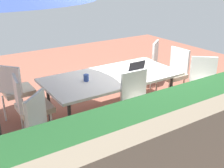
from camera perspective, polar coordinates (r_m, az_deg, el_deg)
The scene contains 12 objects.
ground_plane at distance 4.82m, azimuth 0.00°, elevation -6.64°, with size 10.00×10.00×0.02m, color #935442.
hedge_row at distance 3.23m, azimuth 21.11°, elevation -11.77°, with size 6.30×0.99×1.15m, color #1E4C23.
dining_table at distance 4.53m, azimuth 0.00°, elevation 1.21°, with size 2.22×1.10×0.74m.
chair_southeast at distance 4.75m, azimuth -19.18°, elevation -0.90°, with size 0.59×0.58×0.98m.
chair_east at distance 4.11m, azimuth -16.50°, elevation -4.09°, with size 0.49×0.48×0.98m.
chair_northwest at distance 4.94m, azimuth 18.29°, elevation 0.11°, with size 0.58×0.58×0.98m.
chair_southwest at distance 5.98m, azimuth 7.38°, elevation 4.72°, with size 0.58×0.58×0.98m.
chair_west at distance 5.41m, azimuth 12.48°, elevation 2.54°, with size 0.47×0.46×0.98m.
chair_north at distance 4.05m, azimuth 5.60°, elevation -3.65°, with size 0.46×0.47×0.98m.
chair_northeast at distance 3.44m, azimuth -12.78°, elevation -9.00°, with size 0.59×0.59×0.98m.
laptop at distance 4.66m, azimuth 4.57°, elevation 2.91°, with size 0.32×0.25×0.21m.
cup at distance 4.28m, azimuth -5.33°, elevation 1.29°, with size 0.08×0.08×0.11m, color #334C99.
Camera 1 is at (2.32, 3.55, 2.28)m, focal length 44.55 mm.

